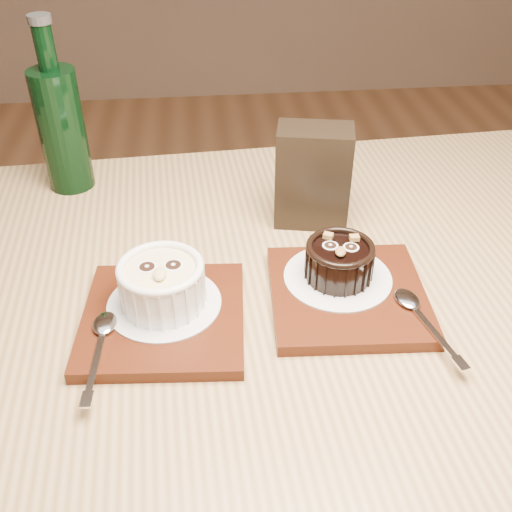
{
  "coord_description": "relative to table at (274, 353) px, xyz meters",
  "views": [
    {
      "loc": [
        -0.11,
        -0.61,
        1.21
      ],
      "look_at": [
        -0.06,
        -0.07,
        0.81
      ],
      "focal_mm": 42.0,
      "sensor_mm": 36.0,
      "label": 1
    }
  ],
  "objects": [
    {
      "name": "spoon_right",
      "position": [
        0.16,
        -0.07,
        0.11
      ],
      "size": [
        0.06,
        0.14,
        0.01
      ],
      "primitive_type": null,
      "rotation": [
        0.0,
        0.0,
        0.23
      ],
      "color": "silver",
      "rests_on": "tray_right"
    },
    {
      "name": "ramekin_dark",
      "position": [
        0.08,
        0.01,
        0.13
      ],
      "size": [
        0.08,
        0.08,
        0.05
      ],
      "rotation": [
        0.0,
        0.0,
        -0.24
      ],
      "color": "black",
      "rests_on": "doily_right"
    },
    {
      "name": "green_bottle",
      "position": [
        -0.28,
        0.3,
        0.19
      ],
      "size": [
        0.07,
        0.07,
        0.25
      ],
      "color": "black",
      "rests_on": "table"
    },
    {
      "name": "spoon_left",
      "position": [
        -0.19,
        -0.08,
        0.11
      ],
      "size": [
        0.03,
        0.14,
        0.01
      ],
      "primitive_type": null,
      "rotation": [
        0.0,
        0.0,
        -0.06
      ],
      "color": "silver",
      "rests_on": "tray_left"
    },
    {
      "name": "tray_right",
      "position": [
        0.09,
        -0.01,
        0.1
      ],
      "size": [
        0.19,
        0.19,
        0.01
      ],
      "primitive_type": "cube",
      "rotation": [
        0.0,
        0.0,
        -0.06
      ],
      "color": "#461B0B",
      "rests_on": "table"
    },
    {
      "name": "doily_right",
      "position": [
        0.08,
        0.01,
        0.11
      ],
      "size": [
        0.13,
        0.13,
        0.0
      ],
      "primitive_type": "cylinder",
      "color": "silver",
      "rests_on": "tray_right"
    },
    {
      "name": "table",
      "position": [
        0.0,
        0.0,
        0.0
      ],
      "size": [
        1.24,
        0.87,
        0.75
      ],
      "rotation": [
        0.0,
        0.0,
        0.06
      ],
      "color": "olive",
      "rests_on": "ground"
    },
    {
      "name": "condiment_stand",
      "position": [
        0.07,
        0.17,
        0.16
      ],
      "size": [
        0.11,
        0.08,
        0.14
      ],
      "primitive_type": "cube",
      "rotation": [
        0.0,
        0.0,
        -0.2
      ],
      "color": "black",
      "rests_on": "table"
    },
    {
      "name": "ramekin_white",
      "position": [
        -0.13,
        -0.01,
        0.14
      ],
      "size": [
        0.1,
        0.1,
        0.06
      ],
      "rotation": [
        0.0,
        0.0,
        0.01
      ],
      "color": "white",
      "rests_on": "doily_left"
    },
    {
      "name": "doily_left",
      "position": [
        -0.13,
        -0.01,
        0.11
      ],
      "size": [
        0.13,
        0.13,
        0.0
      ],
      "primitive_type": "cylinder",
      "color": "silver",
      "rests_on": "tray_left"
    },
    {
      "name": "tray_left",
      "position": [
        -0.13,
        -0.03,
        0.1
      ],
      "size": [
        0.19,
        0.19,
        0.01
      ],
      "primitive_type": "cube",
      "rotation": [
        0.0,
        0.0,
        -0.07
      ],
      "color": "#461B0B",
      "rests_on": "table"
    }
  ]
}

